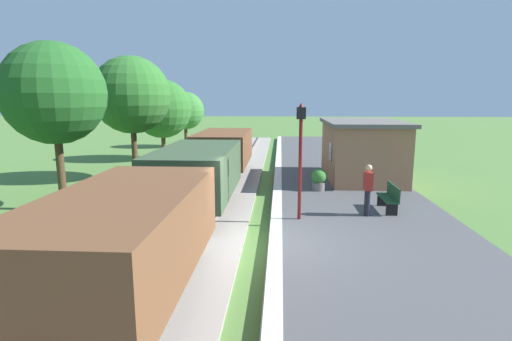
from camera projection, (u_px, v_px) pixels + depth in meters
name	position (u px, v px, depth m)	size (l,w,h in m)	color
ground_plane	(261.00, 249.00, 10.85)	(160.00, 160.00, 0.00)	#517A38
platform_slab	(380.00, 248.00, 10.64)	(6.00, 60.00, 0.25)	#4C4C4F
platform_edge_stripe	(276.00, 241.00, 10.78)	(0.36, 60.00, 0.01)	silver
track_ballast	(175.00, 245.00, 10.99)	(3.80, 60.00, 0.12)	#9E9389
rail_near	(200.00, 242.00, 10.92)	(0.07, 60.00, 0.14)	slate
rail_far	(149.00, 240.00, 11.01)	(0.07, 60.00, 0.14)	slate
freight_train	(197.00, 176.00, 13.92)	(2.50, 19.40, 2.12)	brown
station_hut	(361.00, 149.00, 19.06)	(3.50, 5.80, 2.78)	#9E6B4C
bench_near_hut	(390.00, 197.00, 13.63)	(0.42, 1.50, 0.91)	#1E4C2D
bench_down_platform	(344.00, 156.00, 23.54)	(0.42, 1.50, 0.91)	#1E4C2D
person_waiting	(368.00, 188.00, 13.00)	(0.25, 0.39, 1.71)	black
potted_planter	(319.00, 179.00, 16.67)	(0.64, 0.64, 0.92)	slate
lamp_post_near	(301.00, 140.00, 12.31)	(0.28, 0.28, 3.70)	#591414
tree_trackside_mid	(54.00, 94.00, 13.97)	(3.60, 3.60, 6.05)	#4C3823
tree_trackside_far	(132.00, 95.00, 19.59)	(3.81, 3.81, 6.14)	#4C3823
tree_field_left	(162.00, 109.00, 26.21)	(3.86, 3.86, 5.31)	#4C3823
tree_field_distant	(185.00, 111.00, 33.10)	(3.13, 3.13, 4.62)	#4C3823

